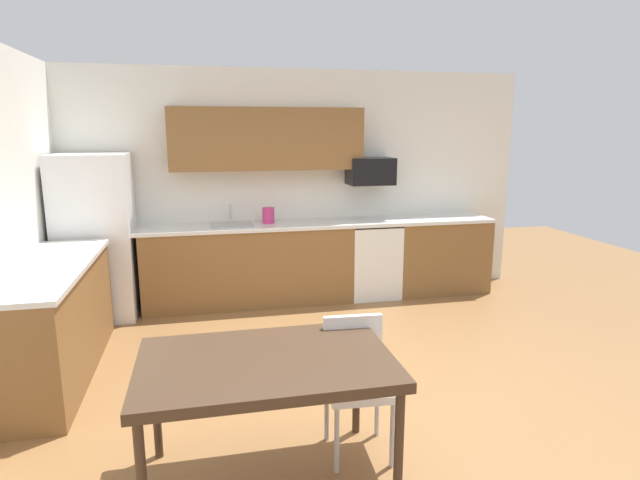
% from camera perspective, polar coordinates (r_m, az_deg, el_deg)
% --- Properties ---
extents(ground_plane, '(12.00, 12.00, 0.00)m').
position_cam_1_polar(ground_plane, '(4.30, 3.00, -15.93)').
color(ground_plane, olive).
extents(wall_back, '(5.80, 0.10, 2.70)m').
position_cam_1_polar(wall_back, '(6.43, -3.20, 6.03)').
color(wall_back, white).
rests_on(wall_back, ground).
extents(cabinet_run_back, '(2.38, 0.60, 0.90)m').
position_cam_1_polar(cabinet_run_back, '(6.18, -7.70, -2.80)').
color(cabinet_run_back, brown).
rests_on(cabinet_run_back, ground).
extents(cabinet_run_back_right, '(1.17, 0.60, 0.90)m').
position_cam_1_polar(cabinet_run_back_right, '(6.79, 12.70, -1.65)').
color(cabinet_run_back_right, brown).
rests_on(cabinet_run_back_right, ground).
extents(cabinet_run_left, '(0.60, 2.00, 0.90)m').
position_cam_1_polar(cabinet_run_left, '(4.89, -27.05, -8.01)').
color(cabinet_run_left, brown).
rests_on(cabinet_run_left, ground).
extents(countertop_back, '(4.80, 0.64, 0.04)m').
position_cam_1_polar(countertop_back, '(6.15, -2.63, 1.71)').
color(countertop_back, silver).
rests_on(countertop_back, cabinet_run_back).
extents(countertop_left, '(0.64, 2.00, 0.04)m').
position_cam_1_polar(countertop_left, '(4.76, -27.58, -2.66)').
color(countertop_left, silver).
rests_on(countertop_left, cabinet_run_left).
extents(upper_cabinets_back, '(2.20, 0.34, 0.70)m').
position_cam_1_polar(upper_cabinets_back, '(6.13, -5.74, 10.86)').
color(upper_cabinets_back, brown).
extents(refrigerator, '(0.76, 0.70, 1.76)m').
position_cam_1_polar(refrigerator, '(6.10, -23.11, 0.29)').
color(refrigerator, white).
rests_on(refrigerator, ground).
extents(oven_range, '(0.60, 0.60, 0.91)m').
position_cam_1_polar(oven_range, '(6.46, 5.58, -2.04)').
color(oven_range, white).
rests_on(oven_range, ground).
extents(microwave, '(0.54, 0.36, 0.32)m').
position_cam_1_polar(microwave, '(6.39, 5.50, 7.45)').
color(microwave, black).
extents(sink_basin, '(0.48, 0.40, 0.14)m').
position_cam_1_polar(sink_basin, '(6.07, -9.55, 1.05)').
color(sink_basin, '#A5A8AD').
rests_on(sink_basin, countertop_back).
extents(sink_faucet, '(0.02, 0.02, 0.24)m').
position_cam_1_polar(sink_faucet, '(6.22, -9.69, 2.80)').
color(sink_faucet, '#B2B5BA').
rests_on(sink_faucet, countertop_back).
extents(dining_table, '(1.40, 0.90, 0.77)m').
position_cam_1_polar(dining_table, '(3.01, -5.84, -13.74)').
color(dining_table, '#422D1E').
rests_on(dining_table, ground).
extents(chair_near_table, '(0.42, 0.42, 0.85)m').
position_cam_1_polar(chair_near_table, '(3.41, 3.94, -14.27)').
color(chair_near_table, white).
rests_on(chair_near_table, ground).
extents(kettle, '(0.14, 0.14, 0.20)m').
position_cam_1_polar(kettle, '(6.13, -5.63, 2.59)').
color(kettle, '#CC3372').
rests_on(kettle, countertop_back).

